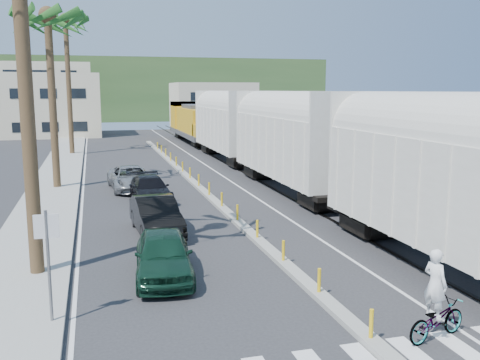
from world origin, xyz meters
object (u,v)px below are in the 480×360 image
(car_lead, at_px, (163,255))
(car_second, at_px, (156,216))
(cyclist, at_px, (436,311))
(street_sign, at_px, (48,251))

(car_lead, xyz_separation_m, car_second, (0.39, 5.37, 0.02))
(car_lead, distance_m, cyclist, 8.30)
(street_sign, distance_m, cyclist, 9.54)
(car_second, xyz_separation_m, cyclist, (5.32, -11.40, -0.06))
(car_lead, relative_size, car_second, 0.96)
(car_second, height_order, cyclist, cyclist)
(car_second, bearing_deg, cyclist, -68.57)
(street_sign, distance_m, car_second, 9.02)
(car_second, relative_size, cyclist, 2.10)
(car_lead, bearing_deg, street_sign, -133.30)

